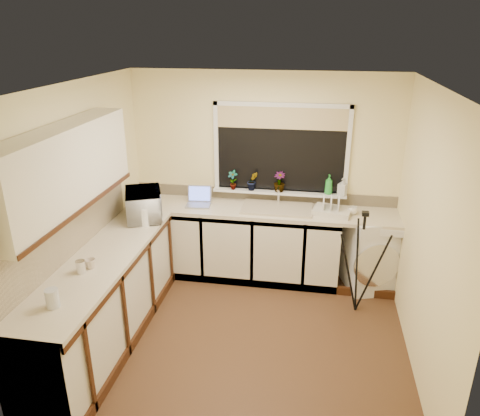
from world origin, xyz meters
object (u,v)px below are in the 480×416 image
object	(u,v)px
kettle	(145,216)
tripod	(360,263)
laptop	(199,200)
steel_jar	(81,267)
soap_bottle_clear	(343,187)
washing_machine	(374,251)
microwave	(144,204)
dish_rack	(332,211)
glass_jug	(52,298)
plant_a	(233,180)
plant_c	(279,182)
plant_b	(252,181)
soap_bottle_green	(329,184)
cup_left	(90,264)
cup_back	(353,211)

from	to	relation	value
kettle	tripod	size ratio (longest dim) A/B	0.17
laptop	steel_jar	world-z (taller)	laptop
steel_jar	soap_bottle_clear	size ratio (longest dim) A/B	0.55
washing_machine	steel_jar	bearing A→B (deg)	-162.62
kettle	soap_bottle_clear	xyz separation A→B (m)	(2.11, 0.90, 0.16)
tripod	microwave	bearing A→B (deg)	-158.67
dish_rack	soap_bottle_clear	size ratio (longest dim) A/B	2.01
kettle	dish_rack	xyz separation A→B (m)	(2.00, 0.66, -0.07)
glass_jug	plant_a	world-z (taller)	plant_a
kettle	glass_jug	distance (m)	1.62
glass_jug	plant_c	world-z (taller)	plant_c
laptop	plant_c	size ratio (longest dim) A/B	1.27
plant_b	plant_c	xyz separation A→B (m)	(0.32, 0.01, 0.01)
soap_bottle_green	cup_left	distance (m)	2.84
laptop	cup_back	size ratio (longest dim) A/B	2.77
soap_bottle_clear	cup_back	xyz separation A→B (m)	(0.12, -0.21, -0.21)
laptop	soap_bottle_clear	xyz separation A→B (m)	(1.69, 0.20, 0.20)
plant_b	plant_c	size ratio (longest dim) A/B	0.96
plant_a	soap_bottle_green	distance (m)	1.15
plant_c	soap_bottle_green	xyz separation A→B (m)	(0.58, 0.01, -0.00)
washing_machine	laptop	xyz separation A→B (m)	(-2.10, 0.00, 0.51)
laptop	plant_b	xyz separation A→B (m)	(0.62, 0.19, 0.21)
washing_machine	laptop	bearing A→B (deg)	163.76
steel_jar	washing_machine	bearing A→B (deg)	33.53
washing_machine	soap_bottle_green	bearing A→B (deg)	143.46
microwave	plant_a	bearing A→B (deg)	-74.74
microwave	plant_c	size ratio (longest dim) A/B	2.32
microwave	soap_bottle_green	bearing A→B (deg)	-93.24
laptop	cup_back	bearing A→B (deg)	-5.19
steel_jar	microwave	distance (m)	1.29
steel_jar	cup_left	world-z (taller)	steel_jar
plant_b	cup_left	xyz separation A→B (m)	(-1.17, -1.90, -0.22)
plant_b	plant_c	world-z (taller)	plant_c
steel_jar	microwave	xyz separation A→B (m)	(0.10, 1.28, 0.10)
kettle	plant_c	world-z (taller)	plant_c
tripod	cup_left	xyz separation A→B (m)	(-2.44, -1.11, 0.36)
soap_bottle_green	soap_bottle_clear	bearing A→B (deg)	-4.25
plant_a	cup_back	distance (m)	1.46
soap_bottle_green	soap_bottle_clear	size ratio (longest dim) A/B	1.15
plant_b	cup_back	size ratio (longest dim) A/B	2.09
glass_jug	plant_a	distance (m)	2.67
steel_jar	plant_c	world-z (taller)	plant_c
dish_rack	soap_bottle_green	size ratio (longest dim) A/B	1.75
tripod	soap_bottle_clear	size ratio (longest dim) A/B	5.61
microwave	plant_b	bearing A→B (deg)	-80.75
plant_b	steel_jar	bearing A→B (deg)	-121.58
soap_bottle_green	soap_bottle_clear	distance (m)	0.16
kettle	tripod	bearing A→B (deg)	2.80
glass_jug	steel_jar	xyz separation A→B (m)	(-0.04, 0.52, -0.02)
tripod	microwave	distance (m)	2.44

